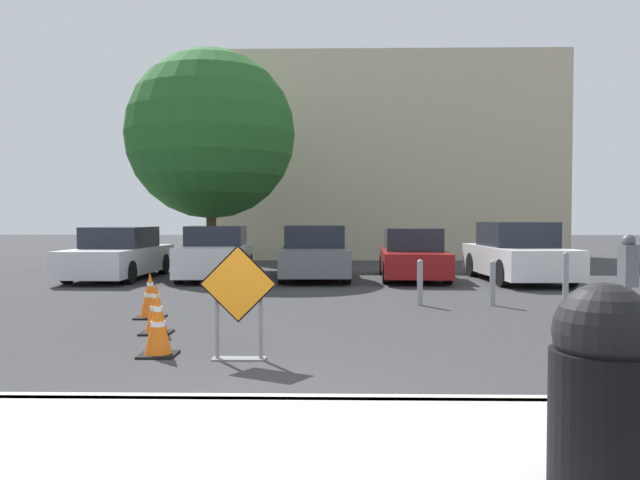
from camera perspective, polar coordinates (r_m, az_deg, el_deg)
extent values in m
plane|color=#333335|center=(15.54, -1.13, -4.32)|extent=(96.00, 96.00, 0.00)
cube|color=#ADAAA3|center=(4.52, -7.25, -19.37)|extent=(23.32, 2.55, 0.14)
cube|color=#ADAAA3|center=(5.71, -5.31, -14.74)|extent=(23.32, 0.20, 0.14)
cube|color=black|center=(7.55, -7.48, -3.99)|extent=(0.93, 0.02, 0.93)
cube|color=orange|center=(7.53, -7.50, -4.00)|extent=(0.88, 0.02, 0.88)
cube|color=slate|center=(7.74, -7.40, -10.72)|extent=(0.65, 0.20, 0.02)
cube|color=slate|center=(7.70, -9.38, -7.37)|extent=(0.04, 0.04, 0.93)
cube|color=slate|center=(7.62, -5.43, -7.44)|extent=(0.04, 0.04, 0.93)
cube|color=black|center=(8.14, -14.58, -10.10)|extent=(0.45, 0.45, 0.03)
cone|color=orange|center=(8.07, -14.60, -7.32)|extent=(0.33, 0.33, 0.77)
cylinder|color=white|center=(8.04, -14.62, -6.13)|extent=(0.11, 0.11, 0.07)
cylinder|color=white|center=(8.07, -14.60, -7.43)|extent=(0.19, 0.19, 0.07)
cube|color=black|center=(9.66, -14.73, -8.19)|extent=(0.44, 0.44, 0.03)
cone|color=orange|center=(9.60, -14.75, -5.95)|extent=(0.33, 0.33, 0.73)
cylinder|color=white|center=(9.58, -14.76, -5.00)|extent=(0.10, 0.10, 0.07)
cylinder|color=white|center=(9.60, -14.75, -6.04)|extent=(0.18, 0.18, 0.07)
cube|color=black|center=(11.15, -15.24, -6.82)|extent=(0.48, 0.48, 0.03)
cone|color=orange|center=(11.10, -15.26, -4.81)|extent=(0.35, 0.35, 0.76)
cylinder|color=white|center=(11.08, -15.27, -3.95)|extent=(0.11, 0.11, 0.07)
cylinder|color=white|center=(11.10, -15.26, -4.89)|extent=(0.20, 0.20, 0.07)
cube|color=silver|center=(18.55, -17.89, -1.76)|extent=(1.95, 4.75, 0.71)
cube|color=#1E232D|center=(18.63, -17.78, 0.25)|extent=(1.65, 2.21, 0.58)
cylinder|color=black|center=(16.92, -17.03, -2.85)|extent=(0.22, 0.62, 0.61)
cylinder|color=black|center=(17.55, -22.10, -2.73)|extent=(0.22, 0.62, 0.61)
cylinder|color=black|center=(19.67, -14.12, -2.15)|extent=(0.22, 0.62, 0.61)
cylinder|color=black|center=(20.22, -18.59, -2.08)|extent=(0.22, 0.62, 0.61)
cube|color=silver|center=(17.80, -9.47, -1.73)|extent=(1.96, 4.17, 0.78)
cube|color=#1E232D|center=(17.87, -9.44, 0.41)|extent=(1.64, 1.95, 0.54)
cylinder|color=black|center=(16.47, -7.27, -2.89)|extent=(0.23, 0.63, 0.62)
cylinder|color=black|center=(16.70, -12.80, -2.86)|extent=(0.23, 0.63, 0.62)
cylinder|color=black|center=(18.98, -6.54, -2.24)|extent=(0.23, 0.63, 0.62)
cylinder|color=black|center=(19.18, -11.36, -2.22)|extent=(0.23, 0.63, 0.62)
cube|color=slate|center=(17.48, -0.52, -1.81)|extent=(1.98, 4.14, 0.70)
cube|color=#1E232D|center=(17.55, -0.53, 0.35)|extent=(1.68, 1.93, 0.61)
cylinder|color=black|center=(16.26, 2.48, -2.78)|extent=(0.22, 0.72, 0.71)
cylinder|color=black|center=(16.26, -3.50, -2.78)|extent=(0.22, 0.72, 0.71)
cylinder|color=black|center=(18.78, 2.05, -2.13)|extent=(0.22, 0.72, 0.71)
cylinder|color=black|center=(18.77, -3.13, -2.13)|extent=(0.22, 0.72, 0.71)
cube|color=maroon|center=(17.67, 8.50, -1.97)|extent=(1.92, 4.26, 0.64)
cube|color=#1E232D|center=(17.74, 8.48, 0.09)|extent=(1.61, 2.00, 0.62)
cylinder|color=black|center=(16.48, 11.61, -2.89)|extent=(0.23, 0.64, 0.64)
cylinder|color=black|center=(16.35, 6.09, -2.90)|extent=(0.23, 0.64, 0.64)
cylinder|color=black|center=(19.05, 10.56, -2.22)|extent=(0.23, 0.64, 0.64)
cylinder|color=black|center=(18.93, 5.78, -2.23)|extent=(0.23, 0.64, 0.64)
cube|color=white|center=(17.75, 17.62, -1.79)|extent=(2.07, 4.64, 0.75)
cube|color=#1E232D|center=(17.82, 17.52, 0.51)|extent=(1.73, 2.17, 0.66)
cylinder|color=black|center=(16.75, 21.97, -2.82)|extent=(0.23, 0.70, 0.69)
cylinder|color=black|center=(16.15, 16.37, -2.93)|extent=(0.23, 0.70, 0.69)
cylinder|color=black|center=(19.38, 18.65, -2.14)|extent=(0.23, 0.70, 0.69)
cylinder|color=black|center=(18.86, 13.74, -2.20)|extent=(0.23, 0.70, 0.69)
cylinder|color=black|center=(4.01, 24.45, -15.03)|extent=(0.60, 0.60, 0.83)
sphere|color=black|center=(3.89, 24.56, -7.70)|extent=(0.57, 0.57, 0.57)
cylinder|color=gray|center=(12.40, 9.13, -3.98)|extent=(0.11, 0.11, 0.85)
sphere|color=gray|center=(12.37, 9.14, -2.03)|extent=(0.12, 0.12, 0.12)
cylinder|color=gray|center=(12.68, 15.50, -3.94)|extent=(0.11, 0.11, 0.83)
sphere|color=gray|center=(12.64, 15.52, -2.06)|extent=(0.12, 0.12, 0.12)
cylinder|color=gray|center=(13.09, 21.54, -3.44)|extent=(0.11, 0.11, 1.00)
sphere|color=gray|center=(13.06, 21.57, -1.25)|extent=(0.12, 0.12, 0.12)
cylinder|color=#59595B|center=(5.73, 26.24, -8.92)|extent=(0.06, 0.06, 1.02)
cube|color=#474C51|center=(5.64, 26.35, -2.11)|extent=(0.11, 0.15, 0.34)
sphere|color=#474C51|center=(5.63, 26.38, -0.08)|extent=(0.11, 0.11, 0.11)
cube|color=beige|center=(27.92, 6.19, 7.23)|extent=(14.32, 5.00, 8.52)
cylinder|color=#513823|center=(20.55, -9.91, 0.53)|extent=(0.32, 0.32, 2.38)
sphere|color=#235B23|center=(20.72, -9.96, 9.50)|extent=(5.44, 5.44, 5.44)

